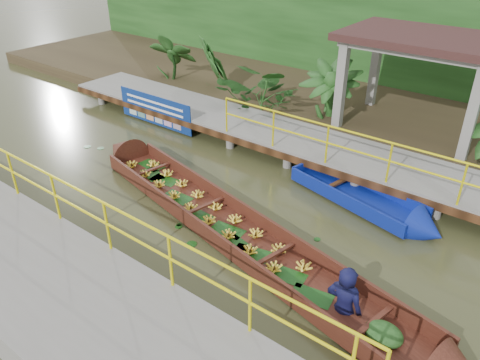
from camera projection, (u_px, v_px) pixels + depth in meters
The scene contains 10 objects.
ground at pixel (193, 196), 11.48m from camera, with size 80.00×80.00×0.00m, color #34371B.
land_strip at pixel (337, 103), 16.52m from camera, with size 30.00×8.00×0.45m, color #2E2417.
far_dock at pixel (273, 133), 13.59m from camera, with size 16.00×2.06×1.66m.
near_dock at pixel (67, 302), 7.91m from camera, with size 18.00×2.40×1.73m.
pavilion at pixel (425, 48), 12.82m from camera, with size 4.40×3.00×3.00m.
foliage_backdrop at pixel (374, 39), 17.36m from camera, with size 30.00×0.80×4.00m, color #163912.
vendor_boat at pixel (245, 235), 9.69m from camera, with size 11.31×3.43×2.32m.
moored_blue_boat at pixel (389, 212), 10.55m from camera, with size 4.03×1.84×0.93m.
blue_banner at pixel (155, 110), 14.99m from camera, with size 3.14×0.04×0.98m.
tropical_plants at pixel (316, 90), 14.30m from camera, with size 14.44×1.44×1.80m.
Camera 1 is at (6.90, -7.03, 6.02)m, focal length 35.00 mm.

